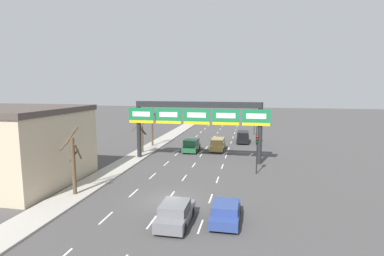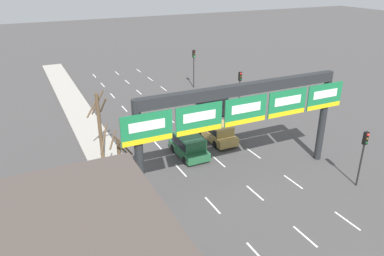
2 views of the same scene
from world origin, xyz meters
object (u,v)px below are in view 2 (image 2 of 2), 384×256
at_px(tree_bare_second, 119,157).
at_px(tree_bare_third, 99,123).
at_px(sign_gantry, 244,108).
at_px(suv_gold, 216,130).
at_px(suv_green, 189,145).
at_px(suv_black, 213,102).
at_px(traffic_light_mid_block, 364,148).
at_px(traffic_light_near_gantry, 240,84).
at_px(traffic_light_far_end, 194,61).

distance_m(tree_bare_second, tree_bare_third, 4.90).
distance_m(sign_gantry, suv_gold, 8.32).
height_order(suv_green, suv_black, suv_black).
relative_size(suv_gold, suv_green, 1.19).
distance_m(suv_black, traffic_light_mid_block, 17.83).
bearing_deg(traffic_light_near_gantry, sign_gantry, -121.97).
height_order(suv_gold, traffic_light_mid_block, traffic_light_mid_block).
relative_size(suv_gold, suv_black, 1.01).
distance_m(suv_black, tree_bare_second, 17.03).
distance_m(sign_gantry, tree_bare_third, 11.35).
bearing_deg(suv_black, suv_gold, -116.85).
height_order(sign_gantry, tree_bare_second, sign_gantry).
relative_size(suv_black, tree_bare_third, 0.85).
bearing_deg(traffic_light_mid_block, tree_bare_third, 142.12).
height_order(tree_bare_second, tree_bare_third, tree_bare_third).
xyz_separation_m(traffic_light_far_end, tree_bare_second, (-15.04, -19.19, -1.03)).
relative_size(suv_black, tree_bare_second, 1.08).
bearing_deg(sign_gantry, suv_gold, 75.00).
bearing_deg(traffic_light_far_end, tree_bare_third, -136.56).
bearing_deg(traffic_light_mid_block, traffic_light_near_gantry, 89.15).
relative_size(traffic_light_near_gantry, tree_bare_second, 1.02).
bearing_deg(traffic_light_near_gantry, suv_black, 140.40).
bearing_deg(suv_green, traffic_light_mid_block, -46.84).
bearing_deg(suv_green, suv_gold, 26.00).
xyz_separation_m(suv_gold, suv_green, (-3.48, -1.70, 0.06)).
bearing_deg(tree_bare_second, traffic_light_near_gantry, 30.28).
height_order(traffic_light_near_gantry, tree_bare_second, tree_bare_second).
height_order(sign_gantry, traffic_light_near_gantry, sign_gantry).
xyz_separation_m(suv_gold, traffic_light_near_gantry, (5.46, 4.92, 2.23)).
xyz_separation_m(suv_black, traffic_light_mid_block, (1.86, -17.63, 1.96)).
height_order(sign_gantry, traffic_light_mid_block, sign_gantry).
height_order(sign_gantry, suv_gold, sign_gantry).
relative_size(suv_black, traffic_light_mid_block, 1.12).
relative_size(sign_gantry, suv_gold, 3.63).
height_order(suv_gold, suv_black, suv_black).
distance_m(sign_gantry, traffic_light_mid_block, 8.60).
xyz_separation_m(sign_gantry, traffic_light_mid_block, (7.02, -4.27, -2.55)).
distance_m(sign_gantry, traffic_light_near_gantry, 13.90).
relative_size(suv_gold, tree_bare_second, 1.09).
height_order(suv_black, tree_bare_second, tree_bare_second).
bearing_deg(traffic_light_mid_block, traffic_light_far_end, 90.05).
bearing_deg(sign_gantry, traffic_light_mid_block, -31.31).
relative_size(suv_black, traffic_light_far_end, 0.97).
xyz_separation_m(suv_gold, tree_bare_third, (-9.95, 0.83, 2.20)).
relative_size(suv_green, tree_bare_second, 0.91).
height_order(suv_green, traffic_light_mid_block, traffic_light_mid_block).
distance_m(suv_gold, tree_bare_third, 10.22).
bearing_deg(sign_gantry, traffic_light_far_end, 72.26).
height_order(traffic_light_near_gantry, traffic_light_far_end, traffic_light_far_end).
bearing_deg(tree_bare_second, suv_black, 38.92).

